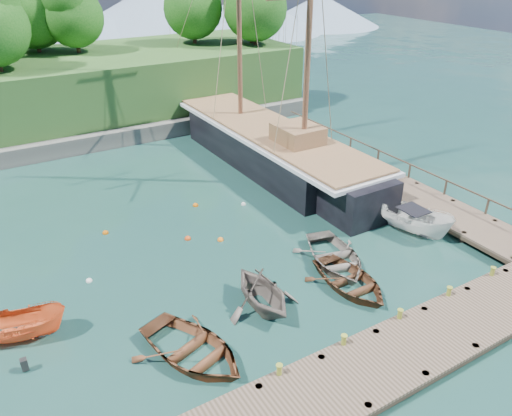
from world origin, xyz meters
The scene contains 22 objects.
ground centered at (0.00, 0.00, 0.00)m, with size 160.00×160.00×0.00m, color #1A3E37.
dock_near centered at (2.00, -6.50, 0.43)m, with size 20.00×3.20×1.10m.
dock_east centered at (11.50, 7.00, 0.43)m, with size 3.20×24.00×1.10m.
bollard_0 centered at (-4.00, -5.10, 0.00)m, with size 0.26×0.26×0.45m, color olive.
bollard_1 centered at (-1.00, -5.10, 0.00)m, with size 0.26×0.26×0.45m, color olive.
bollard_2 centered at (2.00, -5.10, 0.00)m, with size 0.26×0.26×0.45m, color olive.
bollard_3 centered at (5.00, -5.10, 0.00)m, with size 0.26×0.26×0.45m, color olive.
bollard_4 centered at (8.00, -5.10, 0.00)m, with size 0.26×0.26×0.45m, color olive.
rowboat_0 centered at (-6.12, -2.15, 0.00)m, with size 3.52×4.93×1.02m, color brown.
rowboat_1 centered at (-2.18, -0.92, 0.00)m, with size 3.36×3.89×2.05m, color #6C6057.
rowboat_2 centered at (2.18, -1.79, 0.00)m, with size 3.19×4.47×0.93m, color #4E2E1B.
rowboat_3 centered at (2.82, 0.16, 0.00)m, with size 3.45×4.83×1.00m, color #6C645B.
motorboat_orange centered at (-11.79, 2.45, 0.00)m, with size 1.47×3.92×1.51m, color orange.
cabin_boat_white centered at (8.56, 0.47, 0.00)m, with size 1.78×4.73×1.83m, color white.
schooner centered at (7.00, 13.05, 1.19)m, with size 5.51×28.89×21.45m.
mooring_buoy_0 centered at (-8.34, 5.04, 0.00)m, with size 0.31×0.31×0.31m, color white.
mooring_buoy_1 centered at (-2.64, 6.20, 0.00)m, with size 0.36×0.36×0.36m, color #D34312.
mooring_buoy_2 centered at (-1.14, 5.16, 0.00)m, with size 0.35×0.35×0.35m, color orange.
mooring_buoy_3 centered at (2.06, 8.24, 0.00)m, with size 0.30×0.30×0.30m, color silver.
mooring_buoy_4 centered at (-6.37, 9.17, 0.00)m, with size 0.34×0.34×0.34m, color #D36004.
mooring_buoy_5 centered at (-0.58, 9.64, 0.00)m, with size 0.35×0.35×0.35m, color #D35C06.
distant_ridge centered at (4.30, 70.00, 4.35)m, with size 117.00×40.00×10.00m.
Camera 1 is at (-11.50, -16.02, 14.37)m, focal length 35.00 mm.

